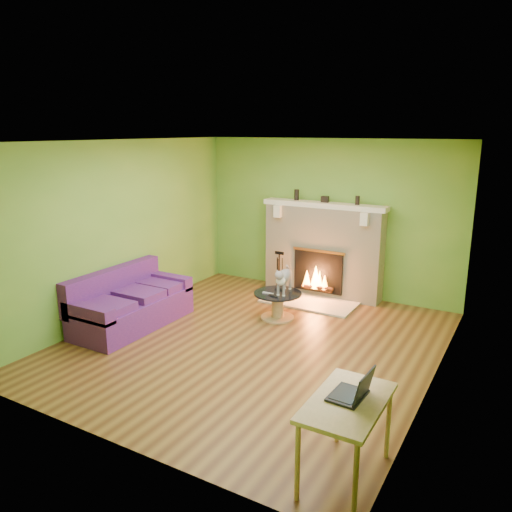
{
  "coord_description": "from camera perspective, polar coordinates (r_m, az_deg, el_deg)",
  "views": [
    {
      "loc": [
        3.06,
        -5.28,
        2.74
      ],
      "look_at": [
        -0.19,
        0.4,
        1.07
      ],
      "focal_mm": 35.0,
      "sensor_mm": 36.0,
      "label": 1
    }
  ],
  "objects": [
    {
      "name": "mantel_vase_right",
      "position": [
        8.08,
        11.52,
        6.26
      ],
      "size": [
        0.07,
        0.07,
        0.14
      ],
      "primitive_type": "cylinder",
      "color": "black",
      "rests_on": "mantel"
    },
    {
      "name": "window_frame",
      "position": [
        4.61,
        18.53,
        -1.42
      ],
      "size": [
        0.0,
        1.2,
        1.2
      ],
      "primitive_type": "plane",
      "rotation": [
        1.57,
        0.0,
        -1.57
      ],
      "color": "silver",
      "rests_on": "wall_right"
    },
    {
      "name": "desk",
      "position": [
        4.14,
        10.38,
        -16.9
      ],
      "size": [
        0.54,
        0.94,
        0.69
      ],
      "color": "tan",
      "rests_on": "floor"
    },
    {
      "name": "laptop",
      "position": [
        4.09,
        10.49,
        -14.0
      ],
      "size": [
        0.31,
        0.35,
        0.25
      ],
      "primitive_type": null,
      "rotation": [
        0.0,
        0.0,
        -0.06
      ],
      "color": "black",
      "rests_on": "desk"
    },
    {
      "name": "remote_black",
      "position": [
        7.21,
        1.98,
        -4.57
      ],
      "size": [
        0.16,
        0.1,
        0.02
      ],
      "primitive_type": "cube",
      "rotation": [
        0.0,
        0.0,
        -0.38
      ],
      "color": "black",
      "rests_on": "coffee_table"
    },
    {
      "name": "wall_front",
      "position": [
        4.38,
        -17.02,
        -5.56
      ],
      "size": [
        5.0,
        0.0,
        5.0
      ],
      "primitive_type": "plane",
      "rotation": [
        -1.57,
        0.0,
        0.0
      ],
      "color": "#558E2E",
      "rests_on": "floor"
    },
    {
      "name": "remote_silver",
      "position": [
        7.32,
        1.37,
        -4.28
      ],
      "size": [
        0.17,
        0.05,
        0.02
      ],
      "primitive_type": "cube",
      "rotation": [
        0.0,
        0.0,
        -0.02
      ],
      "color": "#97979A",
      "rests_on": "coffee_table"
    },
    {
      "name": "coffee_table",
      "position": [
        7.43,
        2.49,
        -5.45
      ],
      "size": [
        0.71,
        0.71,
        0.4
      ],
      "color": "tan",
      "rests_on": "floor"
    },
    {
      "name": "wall_right",
      "position": [
        5.53,
        20.33,
        -1.71
      ],
      "size": [
        0.0,
        5.0,
        5.0
      ],
      "primitive_type": "plane",
      "rotation": [
        1.57,
        0.0,
        -1.57
      ],
      "color": "#558E2E",
      "rests_on": "floor"
    },
    {
      "name": "cat",
      "position": [
        7.32,
        3.25,
        -2.66
      ],
      "size": [
        0.36,
        0.7,
        0.41
      ],
      "primitive_type": null,
      "rotation": [
        0.0,
        0.0,
        0.18
      ],
      "color": "slate",
      "rests_on": "coffee_table"
    },
    {
      "name": "ceiling",
      "position": [
        6.1,
        -0.3,
        12.98
      ],
      "size": [
        5.0,
        5.0,
        0.0
      ],
      "primitive_type": "plane",
      "rotation": [
        3.14,
        0.0,
        0.0
      ],
      "color": "white",
      "rests_on": "wall_back"
    },
    {
      "name": "wall_back",
      "position": [
        8.48,
        8.25,
        4.37
      ],
      "size": [
        5.0,
        0.0,
        5.0
      ],
      "primitive_type": "plane",
      "rotation": [
        1.57,
        0.0,
        0.0
      ],
      "color": "#558E2E",
      "rests_on": "floor"
    },
    {
      "name": "hearth",
      "position": [
        8.18,
        6.09,
        -5.25
      ],
      "size": [
        1.5,
        0.75,
        0.03
      ],
      "primitive_type": "cube",
      "color": "beige",
      "rests_on": "floor"
    },
    {
      "name": "mantel_vase_left",
      "position": [
        8.47,
        4.66,
        6.99
      ],
      "size": [
        0.08,
        0.08,
        0.18
      ],
      "primitive_type": "cylinder",
      "color": "black",
      "rests_on": "mantel"
    },
    {
      "name": "fire_tools",
      "position": [
        8.45,
        2.67,
        -1.85
      ],
      "size": [
        0.19,
        0.19,
        0.73
      ],
      "primitive_type": null,
      "color": "black",
      "rests_on": "hearth"
    },
    {
      "name": "sofa",
      "position": [
        7.39,
        -14.23,
        -5.36
      ],
      "size": [
        0.85,
        1.78,
        0.8
      ],
      "color": "#421A66",
      "rests_on": "floor"
    },
    {
      "name": "floor",
      "position": [
        6.69,
        -0.27,
        -9.89
      ],
      "size": [
        5.0,
        5.0,
        0.0
      ],
      "primitive_type": "plane",
      "color": "#512E17",
      "rests_on": "ground"
    },
    {
      "name": "fireplace",
      "position": [
        8.42,
        7.65,
        0.65
      ],
      "size": [
        2.1,
        0.46,
        1.58
      ],
      "color": "beige",
      "rests_on": "floor"
    },
    {
      "name": "window_pane",
      "position": [
        4.61,
        18.43,
        -1.41
      ],
      "size": [
        0.0,
        1.06,
        1.06
      ],
      "primitive_type": "plane",
      "rotation": [
        1.57,
        0.0,
        -1.57
      ],
      "color": "white",
      "rests_on": "wall_right"
    },
    {
      "name": "wall_left",
      "position": [
        7.62,
        -15.09,
        2.91
      ],
      "size": [
        0.0,
        5.0,
        5.0
      ],
      "primitive_type": "plane",
      "rotation": [
        1.57,
        0.0,
        1.57
      ],
      "color": "#558E2E",
      "rests_on": "floor"
    },
    {
      "name": "mantel_box",
      "position": [
        8.27,
        7.89,
        6.45
      ],
      "size": [
        0.12,
        0.08,
        0.1
      ],
      "primitive_type": "cube",
      "color": "black",
      "rests_on": "mantel"
    },
    {
      "name": "mantel",
      "position": [
        8.25,
        7.77,
        5.81
      ],
      "size": [
        2.1,
        0.28,
        0.08
      ],
      "primitive_type": "cube",
      "color": "silver",
      "rests_on": "fireplace"
    }
  ]
}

